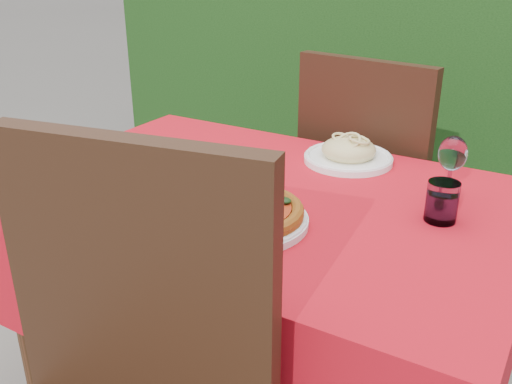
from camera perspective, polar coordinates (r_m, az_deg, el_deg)
The scene contains 8 objects.
hedge at distance 2.77m, azimuth 17.39°, elevation 14.34°, with size 3.20×0.55×1.78m.
dining_table at distance 1.48m, azimuth 0.33°, elevation -5.29°, with size 1.26×0.86×0.75m.
chair_far at distance 1.97m, azimuth 11.65°, elevation 1.04°, with size 0.51×0.51×1.00m.
pizza_plate at distance 1.23m, azimuth -1.44°, elevation -2.17°, with size 0.29×0.29×0.05m.
pasta_plate at distance 1.61m, azimuth 9.23°, elevation 3.83°, with size 0.25×0.25×0.07m.
water_glass at distance 1.31m, azimuth 18.08°, elevation -1.11°, with size 0.07×0.07×0.09m.
wine_glass at distance 1.38m, azimuth 19.05°, elevation 3.39°, with size 0.07×0.07×0.16m.
fork at distance 1.49m, azimuth -8.91°, elevation 1.35°, with size 0.03×0.20×0.01m, color silver.
Camera 1 is at (0.66, -1.12, 1.31)m, focal length 40.00 mm.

